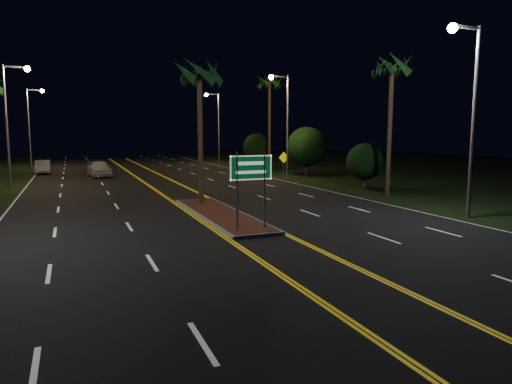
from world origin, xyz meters
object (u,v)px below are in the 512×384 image
streetlight_right_far (216,120)px  car_near (99,167)px  shrub_mid (307,147)px  median_island (220,214)px  shrub_near (365,162)px  highway_sign (251,175)px  warning_sign (284,161)px  palm_right_near (392,67)px  palm_right_far (270,83)px  streetlight_left_mid (12,111)px  car_far (43,166)px  streetlight_left_far (32,118)px  shrub_far (257,147)px  palm_median (199,74)px  streetlight_right_near (469,99)px  streetlight_right_mid (284,114)px

streetlight_right_far → car_near: size_ratio=1.67×
shrub_mid → car_near: size_ratio=0.86×
median_island → shrub_mid: (14.00, 17.00, 2.64)m
shrub_near → highway_sign: bearing=-140.3°
shrub_near → warning_sign: 8.74m
streetlight_right_far → warning_sign: 20.13m
palm_right_near → palm_right_far: (0.30, 20.00, 0.93)m
median_island → streetlight_right_far: 37.00m
streetlight_left_mid → car_far: bearing=84.3°
palm_right_near → car_far: 34.86m
streetlight_left_far → shrub_far: 25.90m
palm_median → car_far: size_ratio=1.83×
streetlight_right_near → highway_sign: bearing=175.7°
median_island → car_far: car_far is taller
median_island → palm_median: size_ratio=1.23×
streetlight_left_far → palm_right_near: palm_right_near is taller
streetlight_right_far → palm_right_far: 12.69m
streetlight_right_near → shrub_far: 34.31m
streetlight_right_near → shrub_near: (2.89, 12.00, -3.71)m
palm_right_far → shrub_near: size_ratio=3.12×
streetlight_right_far → car_far: (-20.02, -5.92, -4.90)m
streetlight_left_mid → car_near: size_ratio=1.67×
shrub_near → car_near: size_ratio=0.61×
streetlight_right_mid → shrub_near: size_ratio=2.73×
car_near → car_far: bearing=125.5°
palm_right_far → shrub_mid: palm_right_far is taller
palm_right_near → palm_right_far: bearing=89.1°
streetlight_left_far → car_far: 9.39m
palm_right_near → streetlight_right_far: bearing=93.4°
streetlight_left_mid → streetlight_left_far: size_ratio=1.00×
shrub_near → car_near: bearing=137.5°
shrub_mid → car_far: (-23.40, 12.08, -1.97)m
streetlight_right_mid → streetlight_right_near: bearing=-90.0°
streetlight_right_near → warning_sign: bearing=89.5°
palm_median → shrub_far: size_ratio=2.10×
highway_sign → streetlight_right_far: streetlight_right_far is taller
highway_sign → car_near: bearing=99.0°
palm_right_near → shrub_mid: size_ratio=2.01×
palm_median → palm_right_near: size_ratio=0.89×
car_near → shrub_near: bearing=-48.4°
streetlight_left_mid → palm_right_near: 27.14m
median_island → streetlight_left_mid: (-10.61, 17.00, 5.57)m
streetlight_right_mid → palm_median: 15.73m
streetlight_left_far → palm_right_far: 27.50m
shrub_near → shrub_far: (0.30, 22.00, 0.39)m
highway_sign → shrub_near: size_ratio=0.97×
shrub_far → streetlight_right_near: bearing=-95.4°
median_island → streetlight_right_mid: streetlight_right_mid is taller
highway_sign → shrub_far: (13.80, 33.20, -0.07)m
median_island → shrub_near: size_ratio=3.11×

